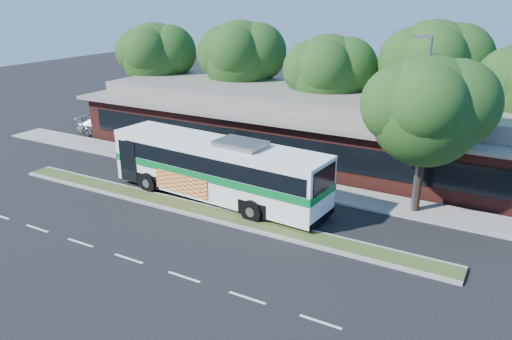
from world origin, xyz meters
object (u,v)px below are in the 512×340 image
object	(u,v)px
lamp_post	(421,122)
sidewalk_tree	(435,109)
transit_bus	(218,165)
sedan	(109,126)

from	to	relation	value
lamp_post	sidewalk_tree	bearing A→B (deg)	32.32
lamp_post	transit_bus	world-z (taller)	lamp_post
sedan	lamp_post	bearing A→B (deg)	-110.50
transit_bus	sedan	bearing A→B (deg)	159.72
transit_bus	sedan	xyz separation A→B (m)	(-15.22, 6.88, -1.28)
transit_bus	sidewalk_tree	distance (m)	11.60
lamp_post	sidewalk_tree	world-z (taller)	lamp_post
lamp_post	transit_bus	bearing A→B (deg)	-160.25
sedan	sidewalk_tree	xyz separation A→B (m)	(25.57, -3.02, 4.80)
transit_bus	sedan	size ratio (longest dim) A/B	2.53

